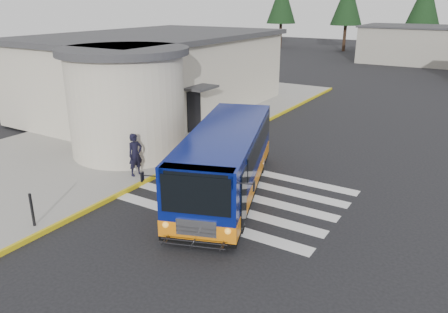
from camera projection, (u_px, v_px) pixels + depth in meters
The scene contains 9 objects.
ground at pixel (257, 189), 16.90m from camera, with size 140.00×140.00×0.00m, color black.
sidewalk at pixel (147, 129), 24.52m from camera, with size 10.00×34.00×0.15m, color gray.
curb_strip at pixel (222, 143), 22.08m from camera, with size 0.12×34.00×0.16m, color gold.
station_building at pixel (153, 75), 26.92m from camera, with size 12.70×18.70×4.80m.
crosswalk at pixel (235, 193), 16.50m from camera, with size 8.00×5.35×0.01m.
transit_bus at pixel (225, 164), 16.06m from camera, with size 5.40×9.15×2.52m.
pedestrian_a at pixel (135, 155), 17.57m from camera, with size 0.64×0.42×1.75m, color black.
pedestrian_b at pixel (133, 139), 19.67m from camera, with size 0.81×0.63×1.66m, color black.
bollard at pixel (32, 210), 13.65m from camera, with size 0.09×0.09×1.11m, color black.
Camera 1 is at (7.03, -13.86, 6.88)m, focal length 35.00 mm.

